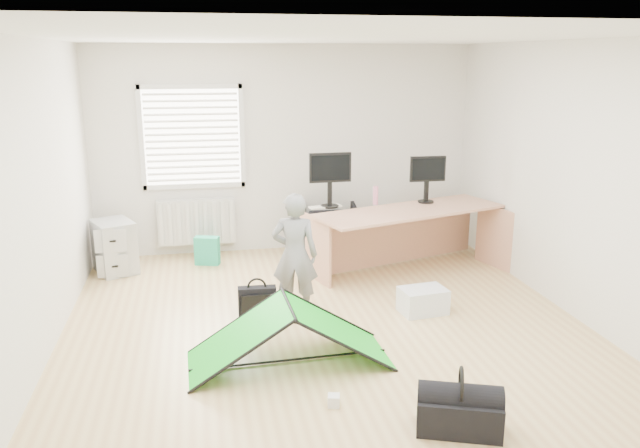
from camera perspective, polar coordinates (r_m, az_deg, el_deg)
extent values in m
plane|color=tan|center=(6.06, 0.74, -9.68)|extent=(5.50, 5.50, 0.00)
cube|color=silver|center=(8.30, -3.16, 6.80)|extent=(5.00, 0.02, 2.70)
cube|color=silver|center=(8.16, -11.59, 7.79)|extent=(1.20, 0.06, 1.20)
cube|color=silver|center=(8.32, -11.20, 0.23)|extent=(1.00, 0.12, 0.60)
cube|color=tan|center=(7.54, 8.14, -1.60)|extent=(2.43, 1.40, 0.79)
cube|color=#AFB2B5|center=(7.93, -18.27, -1.98)|extent=(0.59, 0.66, 0.64)
cube|color=black|center=(7.44, 0.90, 3.38)|extent=(0.51, 0.12, 0.48)
cube|color=black|center=(7.80, 9.71, 3.48)|extent=(0.45, 0.11, 0.43)
cube|color=beige|center=(7.47, 0.49, 1.60)|extent=(0.41, 0.22, 0.02)
cylinder|color=#D37694|center=(7.63, 5.10, 2.62)|extent=(0.07, 0.07, 0.23)
imported|color=black|center=(8.19, 0.86, -0.55)|extent=(0.81, 0.83, 0.67)
imported|color=slate|center=(6.21, -2.32, -2.84)|extent=(0.52, 0.41, 1.26)
cube|color=silver|center=(6.50, 9.39, -6.92)|extent=(0.49, 0.37, 0.26)
cube|color=#22AA7D|center=(7.97, -10.28, -2.41)|extent=(0.33, 0.21, 0.36)
cube|color=black|center=(6.40, -5.76, -6.97)|extent=(0.39, 0.14, 0.29)
cube|color=silver|center=(4.85, 1.26, -15.84)|extent=(0.11, 0.11, 0.09)
cube|color=black|center=(4.64, 12.60, -16.63)|extent=(0.65, 0.48, 0.25)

